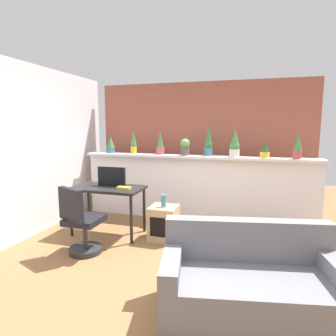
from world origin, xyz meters
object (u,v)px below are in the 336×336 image
at_px(potted_plant_5, 235,144).
at_px(side_cube_shelf, 164,223).
at_px(vase_on_shelf, 164,201).
at_px(couch, 250,285).
at_px(desk, 108,192).
at_px(office_chair, 81,226).
at_px(potted_plant_2, 160,144).
at_px(potted_plant_3, 185,147).
at_px(potted_plant_6, 265,151).
at_px(book_on_desk, 124,188).
at_px(potted_plant_1, 134,143).
at_px(potted_plant_0, 111,144).
at_px(potted_plant_4, 208,142).
at_px(potted_plant_7, 298,147).
at_px(tv_monitor, 112,177).

distance_m(potted_plant_5, side_cube_shelf, 1.75).
bearing_deg(vase_on_shelf, couch, -48.34).
distance_m(desk, office_chair, 0.80).
relative_size(potted_plant_2, potted_plant_3, 1.41).
distance_m(potted_plant_6, couch, 2.58).
height_order(potted_plant_5, book_on_desk, potted_plant_5).
relative_size(desk, office_chair, 1.21).
height_order(desk, couch, couch).
bearing_deg(potted_plant_1, couch, -48.16).
xyz_separation_m(potted_plant_0, couch, (2.63, -2.42, -1.05)).
bearing_deg(potted_plant_4, potted_plant_3, -171.26).
relative_size(potted_plant_4, potted_plant_5, 1.14).
bearing_deg(potted_plant_5, potted_plant_7, -1.43).
distance_m(desk, couch, 2.59).
relative_size(potted_plant_7, book_on_desk, 1.93).
bearing_deg(potted_plant_4, couch, -72.29).
xyz_separation_m(potted_plant_3, couch, (1.18, -2.38, -1.04)).
distance_m(potted_plant_1, office_chair, 2.02).
height_order(potted_plant_1, couch, potted_plant_1).
bearing_deg(desk, tv_monitor, 68.46).
height_order(potted_plant_2, tv_monitor, potted_plant_2).
bearing_deg(potted_plant_1, potted_plant_3, -1.65).
height_order(potted_plant_1, desk, potted_plant_1).
xyz_separation_m(potted_plant_7, book_on_desk, (-2.47, -1.05, -0.59)).
xyz_separation_m(potted_plant_1, potted_plant_3, (0.98, -0.03, -0.04)).
height_order(potted_plant_0, desk, potted_plant_0).
bearing_deg(desk, side_cube_shelf, 2.32).
bearing_deg(potted_plant_1, office_chair, -89.68).
bearing_deg(potted_plant_4, side_cube_shelf, -115.46).
distance_m(desk, tv_monitor, 0.25).
xyz_separation_m(potted_plant_1, couch, (2.16, -2.41, -1.08)).
distance_m(potted_plant_3, side_cube_shelf, 1.44).
bearing_deg(potted_plant_0, desk, -65.24).
bearing_deg(book_on_desk, potted_plant_2, 80.09).
bearing_deg(potted_plant_0, potted_plant_3, -1.54).
bearing_deg(potted_plant_3, potted_plant_2, 173.10).
bearing_deg(potted_plant_6, potted_plant_2, 178.11).
height_order(potted_plant_1, side_cube_shelf, potted_plant_1).
xyz_separation_m(potted_plant_1, potted_plant_6, (2.30, -0.03, -0.09)).
distance_m(side_cube_shelf, book_on_desk, 0.79).
xyz_separation_m(book_on_desk, couch, (1.85, -1.32, -0.49)).
height_order(potted_plant_5, office_chair, potted_plant_5).
relative_size(vase_on_shelf, book_on_desk, 0.93).
bearing_deg(potted_plant_2, book_on_desk, -99.91).
xyz_separation_m(potted_plant_2, potted_plant_6, (1.80, -0.06, -0.07)).
distance_m(desk, vase_on_shelf, 0.90).
bearing_deg(potted_plant_3, side_cube_shelf, -95.37).
relative_size(office_chair, book_on_desk, 4.66).
distance_m(potted_plant_1, desk, 1.24).
relative_size(potted_plant_1, couch, 0.26).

